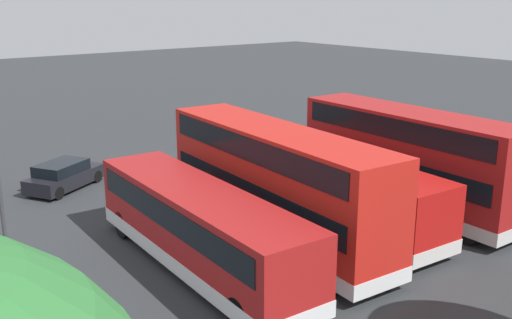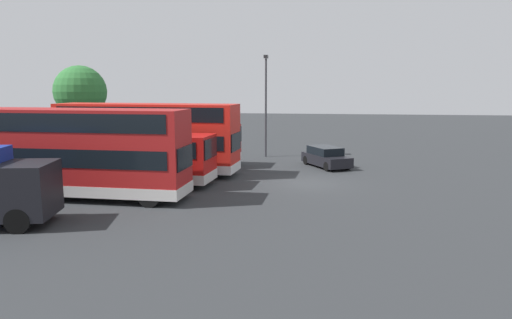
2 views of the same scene
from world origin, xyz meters
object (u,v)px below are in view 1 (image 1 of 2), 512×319
bus_double_decker_third (275,182)px  bus_single_deck_fourth (199,226)px  car_hatchback_silver (64,176)px  bus_double_decker_near_end (408,157)px  bus_single_deck_second (338,188)px

bus_double_decker_third → bus_single_deck_fourth: 3.82m
bus_double_decker_third → car_hatchback_silver: bearing=-69.7°
bus_double_decker_near_end → bus_double_decker_third: same height
bus_double_decker_third → bus_single_deck_fourth: bearing=5.3°
bus_double_decker_near_end → bus_single_deck_second: (3.79, -0.56, -0.83)m
bus_single_deck_second → car_hatchback_silver: size_ratio=2.41×
bus_single_deck_second → bus_double_decker_near_end: bearing=171.6°
bus_double_decker_third → bus_single_deck_second: bearing=175.3°
bus_double_decker_near_end → bus_single_deck_fourth: (10.71, -0.48, -0.83)m
bus_single_deck_fourth → car_hatchback_silver: (0.55, -11.88, -0.92)m
bus_single_deck_second → bus_double_decker_third: (3.21, -0.26, 0.83)m
car_hatchback_silver → bus_single_deck_fourth: bearing=92.7°
bus_single_deck_fourth → bus_double_decker_third: bearing=-174.7°
car_hatchback_silver → bus_double_decker_near_end: bearing=132.3°
bus_single_deck_second → car_hatchback_silver: 14.00m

